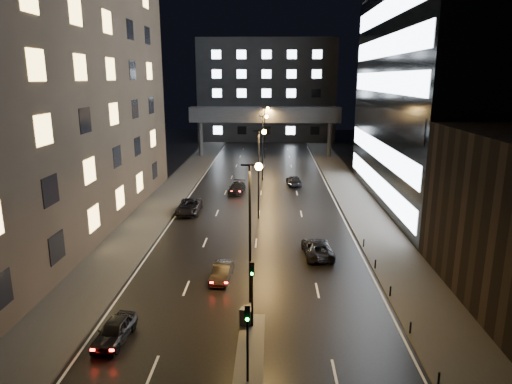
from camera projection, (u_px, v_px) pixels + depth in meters
The scene contains 22 objects.
ground at pixel (261, 193), 63.77m from camera, with size 160.00×160.00×0.00m, color black.
sidewalk_left at pixel (164, 201), 59.33m from camera, with size 5.00×110.00×0.15m, color #383533.
sidewalk_right at pixel (357, 203), 58.47m from camera, with size 5.00×110.00×0.15m, color #383533.
building_left at pixel (26, 31), 44.16m from camera, with size 15.00×48.00×40.00m, color #2D2319.
building_right_glass at pixel (473, 18), 53.55m from camera, with size 20.00×36.00×45.00m, color black.
building_far at pixel (267, 90), 116.94m from camera, with size 34.00×14.00×25.00m, color #333335.
skybridge at pixel (265, 115), 90.81m from camera, with size 30.00×3.00×10.00m.
median_island at pixel (250, 349), 26.91m from camera, with size 1.60×8.00×0.15m, color #383533.
traffic_signal_near at pixel (252, 284), 28.59m from camera, with size 0.28×0.34×4.40m.
traffic_signal_far at pixel (247, 331), 23.26m from camera, with size 0.28×0.34×4.40m.
bollard_row at pixel (399, 309), 30.84m from camera, with size 0.12×25.12×0.90m.
streetlight_near at pixel (252, 215), 31.16m from camera, with size 1.45×0.50×10.15m.
streetlight_mid_a at pixel (260, 163), 50.55m from camera, with size 1.45×0.50×10.15m.
streetlight_mid_b at pixel (264, 139), 69.93m from camera, with size 1.45×0.50×10.15m.
streetlight_far at pixel (265, 126), 89.32m from camera, with size 1.45×0.50×10.15m.
car_away_a at pixel (115, 331), 27.75m from camera, with size 1.63×4.05×1.38m, color black.
car_away_b at pixel (222, 272), 36.22m from camera, with size 1.37×3.94×1.30m, color black.
car_away_c at pixel (189, 207), 54.12m from camera, with size 2.58×5.60×1.56m, color black.
car_away_d at pixel (237, 188), 63.62m from camera, with size 2.00×4.91×1.42m, color black.
car_toward_a at pixel (317, 248), 41.09m from camera, with size 2.42×5.26×1.46m, color black.
car_toward_b at pixel (294, 181), 68.11m from camera, with size 1.98×4.88×1.42m, color black.
utility_cabinet at pixel (246, 317), 29.35m from camera, with size 0.76×0.48×1.10m, color #49494B.
Camera 1 is at (1.47, -21.80, 15.65)m, focal length 32.00 mm.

